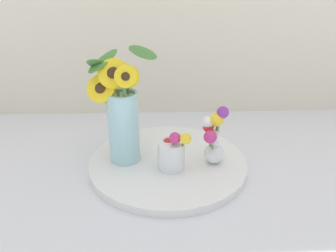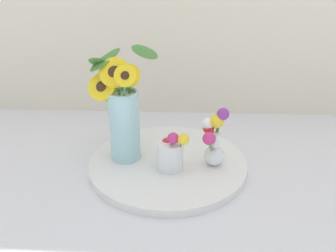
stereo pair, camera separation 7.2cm
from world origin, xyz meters
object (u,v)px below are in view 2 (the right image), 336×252
(vase_small_center, at_px, (171,153))
(serving_tray, at_px, (168,163))
(mason_jar_sunflowers, at_px, (123,114))
(vase_bulb_right, at_px, (214,140))

(vase_small_center, bearing_deg, serving_tray, 101.62)
(mason_jar_sunflowers, xyz_separation_m, vase_bulb_right, (0.28, -0.03, -0.06))
(serving_tray, xyz_separation_m, vase_small_center, (0.01, -0.05, 0.07))
(serving_tray, distance_m, vase_bulb_right, 0.17)
(serving_tray, height_order, vase_small_center, vase_small_center)
(serving_tray, height_order, mason_jar_sunflowers, mason_jar_sunflowers)
(vase_small_center, distance_m, vase_bulb_right, 0.13)
(serving_tray, xyz_separation_m, mason_jar_sunflowers, (-0.14, 0.01, 0.16))
(vase_small_center, relative_size, vase_bulb_right, 0.71)
(mason_jar_sunflowers, height_order, vase_small_center, mason_jar_sunflowers)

